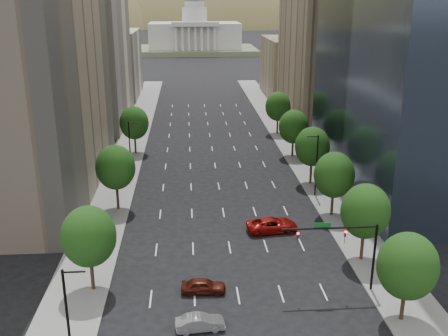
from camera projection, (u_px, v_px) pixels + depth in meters
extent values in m
cube|color=slate|center=(115.00, 188.00, 76.87)|extent=(6.00, 200.00, 0.15)
cube|color=slate|center=(320.00, 183.00, 78.98)|extent=(6.00, 200.00, 0.15)
cube|color=beige|center=(90.00, 43.00, 111.36)|extent=(14.00, 30.00, 35.00)
cube|color=beige|center=(113.00, 64.00, 145.27)|extent=(14.00, 26.00, 18.00)
cube|color=#8C7759|center=(321.00, 55.00, 112.71)|extent=(14.00, 30.00, 30.00)
cube|color=#8C7759|center=(291.00, 67.00, 146.15)|extent=(14.00, 26.00, 16.00)
cylinder|color=#382316|center=(403.00, 302.00, 45.21)|extent=(0.36, 0.36, 3.75)
ellipsoid|color=#15370F|center=(408.00, 266.00, 44.09)|extent=(5.20, 5.20, 5.98)
cylinder|color=#382316|center=(362.00, 243.00, 55.57)|extent=(0.36, 0.36, 4.00)
ellipsoid|color=#15370F|center=(365.00, 211.00, 54.37)|extent=(5.20, 5.20, 5.98)
cylinder|color=#382316|center=(332.00, 202.00, 66.93)|extent=(0.36, 0.36, 3.90)
ellipsoid|color=#15370F|center=(334.00, 175.00, 65.77)|extent=(5.20, 5.20, 5.98)
cylinder|color=#382316|center=(311.00, 171.00, 78.25)|extent=(0.36, 0.36, 4.10)
ellipsoid|color=#15370F|center=(312.00, 147.00, 77.03)|extent=(5.20, 5.20, 5.98)
cylinder|color=#382316|center=(293.00, 146.00, 91.54)|extent=(0.36, 0.36, 3.80)
ellipsoid|color=#15370F|center=(293.00, 127.00, 90.40)|extent=(5.20, 5.20, 5.98)
cylinder|color=#382316|center=(277.00, 124.00, 106.64)|extent=(0.36, 0.36, 4.00)
ellipsoid|color=#15370F|center=(278.00, 106.00, 105.45)|extent=(5.20, 5.20, 5.98)
cylinder|color=#382316|center=(92.00, 272.00, 49.88)|extent=(0.36, 0.36, 4.00)
ellipsoid|color=#15370F|center=(89.00, 236.00, 48.69)|extent=(5.20, 5.20, 5.98)
cylinder|color=#382316|center=(117.00, 195.00, 68.78)|extent=(0.36, 0.36, 4.15)
ellipsoid|color=#15370F|center=(116.00, 167.00, 67.54)|extent=(5.20, 5.20, 5.98)
cylinder|color=#382316|center=(135.00, 143.00, 93.40)|extent=(0.36, 0.36, 3.95)
ellipsoid|color=#15370F|center=(134.00, 123.00, 92.22)|extent=(5.20, 5.20, 5.98)
cylinder|color=black|center=(317.00, 166.00, 72.71)|extent=(0.20, 0.20, 9.00)
cylinder|color=black|center=(313.00, 137.00, 71.29)|extent=(1.60, 0.14, 0.14)
cylinder|color=black|center=(68.00, 324.00, 37.77)|extent=(0.20, 0.20, 9.00)
cylinder|color=black|center=(74.00, 272.00, 36.46)|extent=(1.60, 0.14, 0.14)
cylinder|color=black|center=(130.00, 150.00, 80.33)|extent=(0.20, 0.20, 9.00)
cylinder|color=black|center=(134.00, 123.00, 79.02)|extent=(1.60, 0.14, 0.14)
cylinder|color=black|center=(374.00, 258.00, 49.35)|extent=(0.24, 0.24, 7.00)
cylinder|color=black|center=(330.00, 228.00, 48.00)|extent=(9.00, 0.18, 0.18)
imported|color=black|center=(345.00, 233.00, 48.27)|extent=(0.18, 0.22, 1.10)
imported|color=black|center=(298.00, 235.00, 47.97)|extent=(0.18, 0.22, 1.10)
sphere|color=#FF0C07|center=(346.00, 232.00, 48.04)|extent=(0.20, 0.20, 0.20)
sphere|color=#FF0C07|center=(298.00, 233.00, 47.73)|extent=(0.20, 0.20, 0.20)
cube|color=#0C591E|center=(323.00, 225.00, 47.84)|extent=(1.60, 0.06, 0.45)
cube|color=#596647|center=(195.00, 50.00, 257.25)|extent=(60.00, 40.00, 2.50)
cube|color=silver|center=(195.00, 35.00, 254.94)|extent=(44.00, 26.00, 12.00)
cube|color=silver|center=(195.00, 24.00, 239.80)|extent=(22.00, 4.00, 2.00)
cylinder|color=silver|center=(194.00, 15.00, 251.93)|extent=(12.00, 12.00, 7.00)
cylinder|color=silver|center=(194.00, 4.00, 250.34)|extent=(9.60, 9.60, 3.00)
ellipsoid|color=brown|center=(59.00, 55.00, 551.88)|extent=(380.00, 342.00, 190.00)
ellipsoid|color=brown|center=(224.00, 57.00, 604.72)|extent=(440.00, 396.00, 240.00)
ellipsoid|color=brown|center=(356.00, 47.00, 651.87)|extent=(360.00, 324.00, 200.00)
imported|color=#45130B|center=(203.00, 286.00, 49.83)|extent=(4.39, 1.93, 1.47)
imported|color=gray|center=(200.00, 323.00, 44.29)|extent=(4.37, 1.90, 1.40)
imported|color=maroon|center=(272.00, 225.00, 62.77)|extent=(6.53, 3.67, 1.72)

